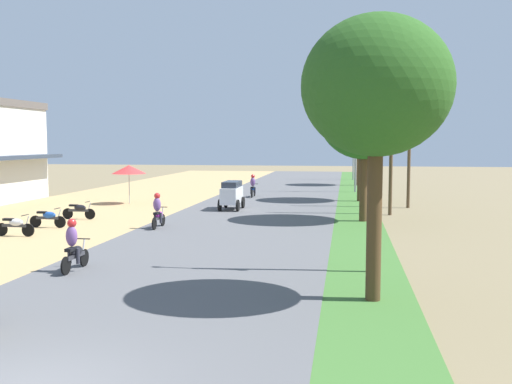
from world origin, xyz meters
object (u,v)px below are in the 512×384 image
(parked_motorbike_fourth, at_px, (48,217))
(median_tree_fourth, at_px, (357,126))
(median_tree_second, at_px, (365,116))
(median_tree_third, at_px, (361,116))
(parked_motorbike_third, at_px, (15,225))
(median_tree_nearest, at_px, (377,87))
(streetlamp_far, at_px, (354,138))
(utility_pole_near, at_px, (391,136))
(car_van_white, at_px, (232,194))
(motorbike_ahead_third, at_px, (253,186))
(motorbike_ahead_second, at_px, (158,211))
(utility_pole_far, at_px, (410,133))
(streetlamp_mid, at_px, (356,134))
(streetlamp_near, at_px, (371,136))
(motorbike_foreground_rider, at_px, (74,246))
(vendor_umbrella, at_px, (129,169))
(parked_motorbike_fifth, at_px, (79,210))

(parked_motorbike_fourth, bearing_deg, median_tree_fourth, 62.97)
(median_tree_second, bearing_deg, median_tree_third, 89.69)
(parked_motorbike_third, xyz_separation_m, parked_motorbike_fourth, (0.13, 2.53, 0.00))
(median_tree_nearest, xyz_separation_m, streetlamp_far, (0.02, 47.22, -1.00))
(median_tree_nearest, height_order, median_tree_fourth, median_tree_fourth)
(parked_motorbike_third, distance_m, median_tree_third, 23.35)
(utility_pole_near, bearing_deg, parked_motorbike_fourth, -154.51)
(median_tree_third, height_order, median_tree_fourth, median_tree_third)
(median_tree_nearest, bearing_deg, parked_motorbike_fourth, 144.76)
(car_van_white, relative_size, motorbike_ahead_third, 1.34)
(median_tree_second, xyz_separation_m, utility_pole_near, (1.58, 3.18, -0.97))
(streetlamp_far, height_order, motorbike_ahead_second, streetlamp_far)
(utility_pole_near, bearing_deg, utility_pole_far, 69.86)
(median_tree_second, bearing_deg, median_tree_fourth, 89.88)
(median_tree_third, relative_size, motorbike_ahead_third, 4.44)
(streetlamp_mid, height_order, motorbike_ahead_third, streetlamp_mid)
(streetlamp_near, height_order, streetlamp_far, streetlamp_far)
(median_tree_nearest, distance_m, median_tree_second, 14.89)
(parked_motorbike_third, relative_size, motorbike_ahead_second, 1.00)
(motorbike_foreground_rider, bearing_deg, car_van_white, 84.43)
(parked_motorbike_third, relative_size, median_tree_nearest, 0.25)
(streetlamp_mid, xyz_separation_m, motorbike_foreground_rider, (-9.09, -30.23, -3.87))
(median_tree_third, bearing_deg, vendor_umbrella, -164.43)
(parked_motorbike_fifth, height_order, motorbike_ahead_second, motorbike_ahead_second)
(median_tree_fourth, height_order, utility_pole_far, utility_pole_far)
(parked_motorbike_fifth, bearing_deg, motorbike_ahead_second, -25.46)
(vendor_umbrella, relative_size, streetlamp_far, 0.33)
(parked_motorbike_fourth, xyz_separation_m, streetlamp_mid, (14.59, 21.78, 4.17))
(parked_motorbike_third, distance_m, utility_pole_near, 19.78)
(parked_motorbike_fourth, xyz_separation_m, car_van_white, (7.14, 8.36, 0.47))
(median_tree_second, bearing_deg, parked_motorbike_fifth, -173.87)
(parked_motorbike_third, bearing_deg, utility_pole_near, 32.09)
(parked_motorbike_third, xyz_separation_m, median_tree_third, (14.91, 17.18, 5.26))
(median_tree_second, height_order, median_tree_fourth, median_tree_second)
(median_tree_fourth, relative_size, utility_pole_far, 0.85)
(vendor_umbrella, relative_size, streetlamp_near, 0.35)
(streetlamp_near, height_order, utility_pole_far, utility_pole_far)
(utility_pole_far, bearing_deg, median_tree_third, 132.55)
(motorbike_ahead_second, bearing_deg, streetlamp_mid, 66.08)
(streetlamp_mid, relative_size, streetlamp_far, 1.07)
(utility_pole_near, xyz_separation_m, car_van_white, (-9.16, 0.59, -3.40))
(streetlamp_near, height_order, streetlamp_mid, streetlamp_mid)
(parked_motorbike_fifth, bearing_deg, vendor_umbrella, 91.27)
(parked_motorbike_fourth, bearing_deg, streetlamp_mid, 56.18)
(vendor_umbrella, height_order, median_tree_second, median_tree_second)
(parked_motorbike_fourth, relative_size, parked_motorbike_fifth, 1.00)
(median_tree_nearest, distance_m, motorbike_ahead_second, 15.08)
(parked_motorbike_third, distance_m, vendor_umbrella, 13.16)
(parked_motorbike_third, distance_m, parked_motorbike_fourth, 2.53)
(vendor_umbrella, bearing_deg, parked_motorbike_third, -90.22)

